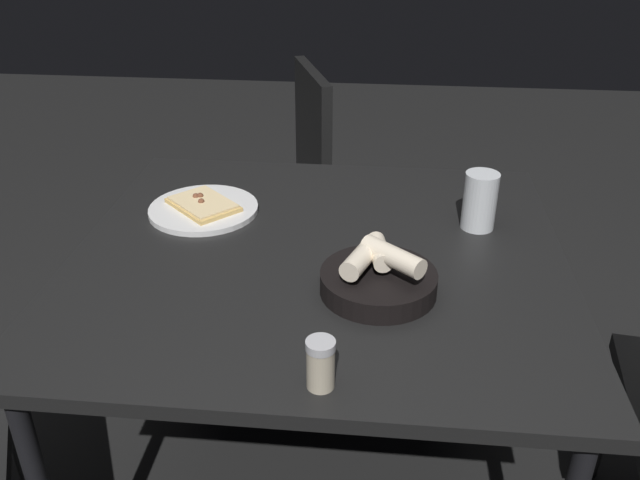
{
  "coord_description": "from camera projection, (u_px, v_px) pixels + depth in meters",
  "views": [
    {
      "loc": [
        -1.3,
        -0.14,
        1.46
      ],
      "look_at": [
        0.03,
        -0.0,
        0.73
      ],
      "focal_mm": 37.58,
      "sensor_mm": 36.0,
      "label": 1
    }
  ],
  "objects": [
    {
      "name": "ground",
      "position": [
        319.0,
        478.0,
        1.84
      ],
      "size": [
        8.0,
        8.0,
        0.0
      ],
      "primitive_type": "plane",
      "color": "black"
    },
    {
      "name": "dining_table",
      "position": [
        318.0,
        274.0,
        1.53
      ],
      "size": [
        1.04,
        1.1,
        0.72
      ],
      "color": "black",
      "rests_on": "ground"
    },
    {
      "name": "pizza_plate",
      "position": [
        203.0,
        208.0,
        1.68
      ],
      "size": [
        0.27,
        0.27,
        0.04
      ],
      "color": "white",
      "rests_on": "dining_table"
    },
    {
      "name": "bread_basket",
      "position": [
        379.0,
        277.0,
        1.34
      ],
      "size": [
        0.24,
        0.24,
        0.11
      ],
      "color": "black",
      "rests_on": "dining_table"
    },
    {
      "name": "beer_glass",
      "position": [
        479.0,
        204.0,
        1.58
      ],
      "size": [
        0.08,
        0.08,
        0.14
      ],
      "color": "silver",
      "rests_on": "dining_table"
    },
    {
      "name": "pepper_shaker",
      "position": [
        321.0,
        366.0,
        1.09
      ],
      "size": [
        0.05,
        0.05,
        0.09
      ],
      "color": "#BFB299",
      "rests_on": "dining_table"
    },
    {
      "name": "chair_far",
      "position": [
        282.0,
        179.0,
        2.41
      ],
      "size": [
        0.56,
        0.56,
        0.89
      ],
      "color": "black",
      "rests_on": "ground"
    }
  ]
}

